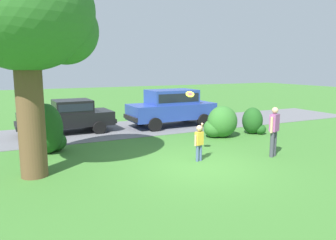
{
  "coord_description": "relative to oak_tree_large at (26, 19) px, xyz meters",
  "views": [
    {
      "loc": [
        -5.21,
        -8.45,
        3.12
      ],
      "look_at": [
        0.16,
        2.5,
        1.1
      ],
      "focal_mm": 34.78,
      "sensor_mm": 36.0,
      "label": 1
    }
  ],
  "objects": [
    {
      "name": "oak_tree_large",
      "position": [
        0.0,
        0.0,
        0.0
      ],
      "size": [
        3.85,
        3.75,
        6.17
      ],
      "color": "brown",
      "rests_on": "ground"
    },
    {
      "name": "parked_suv",
      "position": [
        7.03,
        5.25,
        -3.31
      ],
      "size": [
        4.73,
        2.16,
        1.92
      ],
      "color": "#28429E",
      "rests_on": "ground"
    },
    {
      "name": "driveway_strip",
      "position": [
        4.64,
        5.54,
        -4.37
      ],
      "size": [
        28.0,
        4.4,
        0.02
      ],
      "primitive_type": "cube",
      "color": "slate",
      "rests_on": "ground"
    },
    {
      "name": "frisbee",
      "position": [
        4.86,
        -0.42,
        -2.19
      ],
      "size": [
        0.31,
        0.25,
        0.23
      ],
      "color": "yellow"
    },
    {
      "name": "shrub_centre",
      "position": [
        9.58,
        1.84,
        -3.81
      ],
      "size": [
        0.97,
        1.03,
        1.23
      ],
      "color": "#1E511C",
      "rests_on": "ground"
    },
    {
      "name": "shrub_centre_left",
      "position": [
        7.76,
        1.88,
        -3.75
      ],
      "size": [
        1.51,
        1.18,
        1.4
      ],
      "color": "#33702B",
      "rests_on": "ground"
    },
    {
      "name": "adult_onlooker",
      "position": [
        7.58,
        -1.54,
        -3.4
      ],
      "size": [
        0.5,
        0.34,
        1.74
      ],
      "color": "#3F3F4C",
      "rests_on": "ground"
    },
    {
      "name": "shrub_near_tree",
      "position": [
        0.61,
        2.41,
        -3.56
      ],
      "size": [
        1.27,
        1.21,
        1.81
      ],
      "color": "#1E511C",
      "rests_on": "ground"
    },
    {
      "name": "parked_sedan",
      "position": [
        1.86,
        5.8,
        -3.54
      ],
      "size": [
        4.46,
        2.21,
        1.56
      ],
      "color": "black",
      "rests_on": "ground"
    },
    {
      "name": "ground_plane",
      "position": [
        4.64,
        -1.38,
        -4.38
      ],
      "size": [
        80.0,
        80.0,
        0.0
      ],
      "primitive_type": "plane",
      "color": "#3D752D"
    },
    {
      "name": "child_thrower",
      "position": [
        4.97,
        -0.87,
        -3.67
      ],
      "size": [
        0.43,
        0.31,
        1.29
      ],
      "color": "#4C608C",
      "rests_on": "ground"
    }
  ]
}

